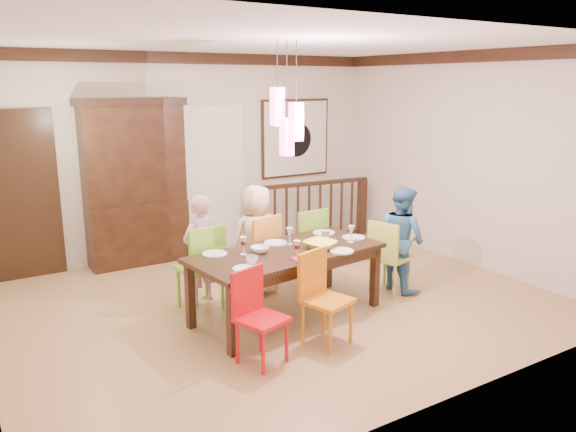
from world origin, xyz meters
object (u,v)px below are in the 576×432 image
chair_end_right (390,251)px  balustrade (309,210)px  china_hutch (135,182)px  person_end_right (402,238)px  person_far_left (199,250)px  person_far_mid (256,239)px  chair_far_left (199,261)px  dining_table (287,258)px

chair_end_right → balustrade: bearing=-27.6°
china_hutch → person_end_right: bearing=-48.5°
china_hutch → person_far_left: china_hutch is taller
chair_end_right → person_far_left: size_ratio=0.71×
person_far_mid → chair_far_left: bearing=10.2°
person_far_left → person_far_mid: person_far_mid is taller
person_far_left → person_end_right: person_end_right is taller
chair_far_left → person_end_right: (2.34, -0.72, 0.08)m
balustrade → dining_table: bearing=-123.3°
dining_table → chair_far_left: bearing=128.3°
china_hutch → person_end_right: (2.41, -2.72, -0.50)m
person_far_left → person_far_mid: 0.72m
chair_far_left → person_end_right: size_ratio=0.76×
person_end_right → balustrade: bearing=-6.1°
person_far_mid → person_end_right: size_ratio=1.02×
chair_end_right → person_end_right: 0.23m
chair_end_right → person_far_left: (-2.09, 0.88, 0.12)m
dining_table → person_far_mid: person_far_mid is taller
person_far_left → chair_end_right: bearing=130.2°
chair_end_right → china_hutch: size_ratio=0.39×
dining_table → balustrade: bearing=44.7°
dining_table → person_far_left: size_ratio=1.71×
person_end_right → dining_table: bearing=89.3°
chair_far_left → balustrade: (2.58, 1.66, -0.06)m
chair_far_left → china_hutch: china_hutch is taller
balustrade → person_far_left: person_far_left is taller
person_far_left → person_end_right: (2.27, -0.87, 0.01)m
person_far_mid → balustrade: bearing=-137.2°
chair_far_left → china_hutch: (-0.08, 2.01, 0.59)m
dining_table → person_far_left: 1.07m
balustrade → chair_far_left: bearing=-142.1°
china_hutch → balustrade: china_hutch is taller
balustrade → person_far_mid: 2.38m
chair_far_left → chair_end_right: 2.27m
dining_table → balustrade: (1.87, 2.37, -0.17)m
china_hutch → person_far_mid: (0.86, -1.90, -0.49)m
balustrade → person_far_left: size_ratio=1.68×
dining_table → chair_end_right: 1.45m
person_far_mid → dining_table: bearing=86.8°
chair_end_right → dining_table: bearing=71.4°
dining_table → person_end_right: person_end_right is taller
balustrade → person_far_mid: (-1.80, -1.55, 0.16)m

